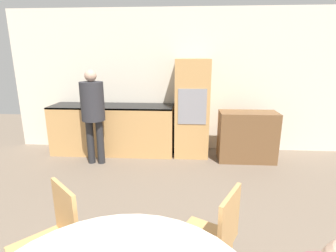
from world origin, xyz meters
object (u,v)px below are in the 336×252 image
Objects in this scene: chair_far_right at (215,236)px; person_standing at (93,108)px; sideboard at (247,137)px; oven_unit at (192,108)px; chair_far_left at (54,237)px.

chair_far_right is 3.01m from person_standing.
sideboard is 2.84m from chair_far_right.
chair_far_left is at bearing -109.09° from oven_unit.
sideboard is at bearing 6.52° from person_standing.
person_standing is (-0.56, 2.51, 0.47)m from chair_far_left.
sideboard is 1.11× the size of chair_far_right.
chair_far_left is 0.56× the size of person_standing.
person_standing is at bearing -161.61° from oven_unit.
person_standing is (-2.56, -0.29, 0.53)m from sideboard.
chair_far_left is (-2.00, -2.80, 0.06)m from sideboard.
oven_unit is 1.79× the size of sideboard.
sideboard is 1.11× the size of chair_far_left.
oven_unit is 2.98m from chair_far_right.
oven_unit reaches higher than person_standing.
person_standing reaches higher than chair_far_left.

